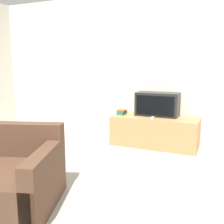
{
  "coord_description": "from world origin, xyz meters",
  "views": [
    {
      "loc": [
        1.4,
        -1.51,
        1.38
      ],
      "look_at": [
        -0.21,
        2.14,
        0.64
      ],
      "focal_mm": 42.0,
      "sensor_mm": 36.0,
      "label": 1
    }
  ],
  "objects_px": {
    "tv_stand": "(154,131)",
    "remote_on_stand": "(153,118)",
    "book_stack": "(122,112)",
    "television": "(157,104)"
  },
  "relations": [
    {
      "from": "television",
      "to": "book_stack",
      "type": "relative_size",
      "value": 3.42
    },
    {
      "from": "tv_stand",
      "to": "remote_on_stand",
      "type": "xyz_separation_m",
      "value": [
        0.0,
        -0.16,
        0.26
      ]
    },
    {
      "from": "tv_stand",
      "to": "book_stack",
      "type": "bearing_deg",
      "value": -178.59
    },
    {
      "from": "tv_stand",
      "to": "remote_on_stand",
      "type": "relative_size",
      "value": 7.76
    },
    {
      "from": "remote_on_stand",
      "to": "book_stack",
      "type": "bearing_deg",
      "value": 166.34
    },
    {
      "from": "television",
      "to": "remote_on_stand",
      "type": "relative_size",
      "value": 3.87
    },
    {
      "from": "television",
      "to": "tv_stand",
      "type": "bearing_deg",
      "value": -94.2
    },
    {
      "from": "book_stack",
      "to": "remote_on_stand",
      "type": "relative_size",
      "value": 1.13
    },
    {
      "from": "book_stack",
      "to": "tv_stand",
      "type": "bearing_deg",
      "value": 1.41
    },
    {
      "from": "tv_stand",
      "to": "remote_on_stand",
      "type": "bearing_deg",
      "value": -89.53
    }
  ]
}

